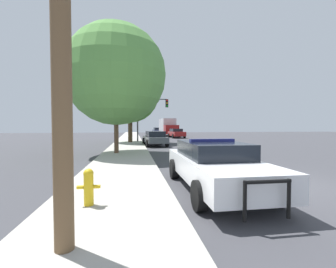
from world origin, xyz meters
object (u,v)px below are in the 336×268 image
Objects in this scene: car_background_midblock at (155,138)px; tree_sidewalk_mid at (130,94)px; police_car at (214,164)px; fire_hydrant at (89,186)px; traffic_light at (150,110)px; car_background_distant at (157,131)px; box_truck at (168,127)px; tree_sidewalk_near at (116,75)px; car_background_oncoming at (176,133)px.

tree_sidewalk_mid is at bearing 118.91° from car_background_midblock.
police_car reaches higher than fire_hydrant.
traffic_light is 25.23m from car_background_distant.
fire_hydrant is 45.40m from car_background_distant.
traffic_light is 5.42m from car_background_midblock.
car_background_midblock is at bearing 76.40° from box_truck.
tree_sidewalk_near reaches higher than car_background_midblock.
box_truck reaches higher than car_background_oncoming.
tree_sidewalk_near is 1.00× the size of tree_sidewalk_mid.
traffic_light is at bearing 74.31° from tree_sidewalk_near.
fire_hydrant is 20.55m from traffic_light.
traffic_light is 0.60× the size of tree_sidewalk_near.
car_background_distant is at bearing 82.07° from traffic_light.
box_truck is 0.98× the size of tree_sidewalk_mid.
car_background_midblock is 13.89m from car_background_oncoming.
fire_hydrant is 0.17× the size of car_background_oncoming.
car_background_oncoming reaches higher than fire_hydrant.
police_car is 1.09× the size of car_background_distant.
police_car is 27.72m from car_background_oncoming.
traffic_light is at bearing 81.88° from fire_hydrant.
tree_sidewalk_near is at bearing 72.76° from box_truck.
tree_sidewalk_mid is (0.75, 9.46, 0.15)m from tree_sidewalk_near.
car_background_distant is (3.46, 24.84, -2.80)m from traffic_light.
car_background_distant is 9.17m from box_truck.
police_car is at bearing 77.72° from car_background_oncoming.
police_car is at bearing -94.93° from car_background_distant.
box_truck is (-0.20, 7.26, 0.93)m from car_background_oncoming.
car_background_distant is (3.01, 43.73, 0.02)m from police_car.
police_car is 34.90m from box_truck.
fire_hydrant is 29.59m from car_background_oncoming.
box_truck reaches higher than car_background_midblock.
tree_sidewalk_mid is at bearing -153.46° from traffic_light.
car_background_midblock is 0.54× the size of tree_sidewalk_mid.
fire_hydrant is 0.18× the size of car_background_midblock.
traffic_light is 0.61× the size of box_truck.
tree_sidewalk_near is (-3.04, -5.95, 4.34)m from car_background_midblock.
box_truck reaches higher than police_car.
tree_sidewalk_near is (-6.43, -35.40, 4.29)m from car_background_distant.
car_background_midblock is 7.97m from tree_sidewalk_near.
traffic_light is 1.03× the size of car_background_oncoming.
car_background_distant is at bearing 77.67° from tree_sidewalk_mid.
car_background_oncoming is (4.17, 27.40, -0.00)m from police_car.
police_car is 0.64× the size of box_truck.
tree_sidewalk_mid is at bearing 88.03° from fire_hydrant.
box_truck is (0.96, -9.07, 0.91)m from car_background_distant.
fire_hydrant is 19.59m from tree_sidewalk_mid.
car_background_oncoming is at bearing 61.49° from traffic_light.
tree_sidewalk_mid reaches higher than fire_hydrant.
police_car is 1.16× the size of car_background_midblock.
police_car is 3.54m from fire_hydrant.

